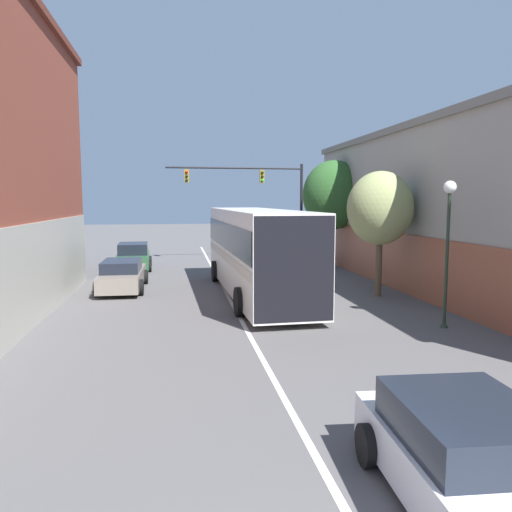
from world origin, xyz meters
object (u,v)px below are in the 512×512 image
object	(u,v)px
parked_car_left_near	(133,257)
street_lamp	(448,231)
bus	(256,247)
street_tree_near	(380,209)
hatchback_foreground	(474,464)
street_tree_far	(334,195)
traffic_signal_gantry	(261,190)
parked_car_left_mid	(122,275)

from	to	relation	value
parked_car_left_near	street_lamp	size ratio (longest dim) A/B	1.02
bus	street_tree_near	xyz separation A→B (m)	(4.89, -1.08, 1.60)
hatchback_foreground	street_tree_far	bearing A→B (deg)	-10.18
parked_car_left_near	street_tree_far	size ratio (longest dim) A/B	0.74
parked_car_left_near	traffic_signal_gantry	world-z (taller)	traffic_signal_gantry
parked_car_left_near	traffic_signal_gantry	size ratio (longest dim) A/B	0.52
parked_car_left_mid	street_lamp	size ratio (longest dim) A/B	1.04
bus	traffic_signal_gantry	xyz separation A→B (m)	(2.20, 11.63, 2.59)
bus	parked_car_left_mid	xyz separation A→B (m)	(-5.58, 2.00, -1.33)
hatchback_foreground	street_lamp	world-z (taller)	street_lamp
parked_car_left_near	street_tree_far	bearing A→B (deg)	-98.38
hatchback_foreground	parked_car_left_mid	size ratio (longest dim) A/B	0.91
bus	traffic_signal_gantry	distance (m)	12.12
parked_car_left_near	street_lamp	world-z (taller)	street_lamp
traffic_signal_gantry	street_tree_far	distance (m)	5.42
parked_car_left_mid	parked_car_left_near	bearing A→B (deg)	1.11
street_tree_far	parked_car_left_near	bearing A→B (deg)	173.99
bus	parked_car_left_mid	size ratio (longest dim) A/B	2.57
parked_car_left_mid	bus	bearing A→B (deg)	-109.21
parked_car_left_near	parked_car_left_mid	world-z (taller)	parked_car_left_near
street_lamp	street_tree_near	world-z (taller)	street_tree_near
street_lamp	street_tree_far	size ratio (longest dim) A/B	0.73
traffic_signal_gantry	street_lamp	size ratio (longest dim) A/B	1.95
hatchback_foreground	parked_car_left_mid	bearing A→B (deg)	22.85
street_tree_near	bus	bearing A→B (deg)	167.54
bus	parked_car_left_near	bearing A→B (deg)	31.06
street_lamp	street_tree_far	distance (m)	13.83
hatchback_foreground	street_tree_near	xyz separation A→B (m)	(4.53, 13.72, 2.92)
parked_car_left_mid	street_tree_far	distance (m)	13.09
parked_car_left_near	street_tree_near	xyz separation A→B (m)	(10.55, -9.82, 2.88)
traffic_signal_gantry	hatchback_foreground	bearing A→B (deg)	-93.96
street_lamp	street_tree_far	xyz separation A→B (m)	(0.85, 13.76, 1.22)
bus	parked_car_left_mid	distance (m)	6.08
bus	hatchback_foreground	distance (m)	14.86
street_lamp	parked_car_left_mid	bearing A→B (deg)	141.90
hatchback_foreground	street_tree_far	size ratio (longest dim) A/B	0.69
street_lamp	street_tree_near	distance (m)	5.17
parked_car_left_near	street_tree_far	world-z (taller)	street_tree_far
traffic_signal_gantry	street_tree_near	distance (m)	13.03
traffic_signal_gantry	parked_car_left_near	bearing A→B (deg)	-159.78
bus	parked_car_left_mid	bearing A→B (deg)	68.45
hatchback_foreground	parked_car_left_mid	distance (m)	17.82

